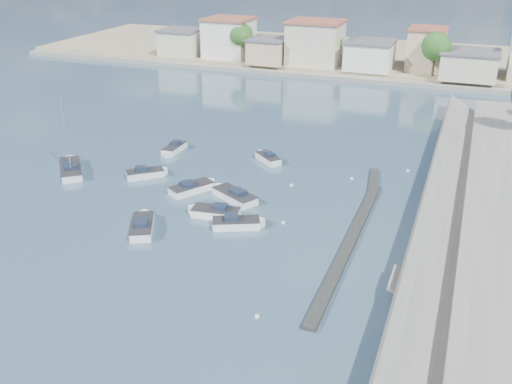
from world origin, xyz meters
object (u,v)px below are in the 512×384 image
motorboat_e (194,188)px  sailboat (71,168)px  motorboat_c (233,195)px  motorboat_a (142,226)px  motorboat_d (213,212)px  motorboat_h (239,224)px  motorboat_g (173,149)px  motorboat_f (267,158)px  motorboat_b (147,174)px

motorboat_e → sailboat: (-15.68, -0.11, 0.03)m
motorboat_c → sailboat: size_ratio=0.63×
motorboat_e → motorboat_a: bearing=-93.3°
motorboat_c → sailboat: sailboat is taller
motorboat_d → motorboat_h: bearing=-21.9°
motorboat_g → sailboat: (-7.92, -9.91, 0.03)m
motorboat_c → motorboat_e: size_ratio=1.13×
motorboat_e → sailboat: bearing=-179.6°
motorboat_g → motorboat_h: same height
sailboat → motorboat_a: bearing=-31.6°
motorboat_c → motorboat_h: bearing=-62.2°
motorboat_e → motorboat_h: (7.60, -5.84, 0.00)m
motorboat_h → motorboat_g: bearing=134.5°
motorboat_a → motorboat_c: bearing=60.4°
motorboat_f → sailboat: sailboat is taller
motorboat_d → motorboat_f: same height
motorboat_b → motorboat_d: same height
motorboat_a → motorboat_e: size_ratio=1.04×
motorboat_e → sailboat: sailboat is taller
motorboat_c → motorboat_e: (-4.65, 0.24, -0.00)m
motorboat_a → motorboat_e: (0.55, 9.40, -0.00)m
motorboat_c → motorboat_h: (2.95, -5.60, -0.00)m
motorboat_c → motorboat_a: bearing=-119.6°
motorboat_b → motorboat_c: bearing=-9.8°
motorboat_a → motorboat_d: size_ratio=1.00×
motorboat_e → motorboat_h: same height
motorboat_c → motorboat_f: bearing=91.8°
motorboat_e → motorboat_f: 11.91m
motorboat_b → motorboat_e: bearing=-14.4°
motorboat_e → sailboat: size_ratio=0.56×
motorboat_d → motorboat_h: same height
motorboat_b → motorboat_e: size_ratio=0.84×
motorboat_b → motorboat_g: 8.15m
motorboat_b → sailboat: bearing=-168.5°
motorboat_a → motorboat_g: bearing=110.6°
motorboat_a → motorboat_f: same height
motorboat_g → sailboat: 12.69m
motorboat_c → motorboat_f: (-0.35, 11.35, -0.00)m
motorboat_f → motorboat_b: bearing=-139.5°
motorboat_b → motorboat_a: bearing=-61.0°
motorboat_c → motorboat_h: 6.33m
motorboat_f → motorboat_e: bearing=-111.1°
motorboat_a → motorboat_f: (4.84, 20.51, -0.00)m
motorboat_f → motorboat_h: same height
motorboat_d → motorboat_h: 3.45m
motorboat_a → motorboat_c: (5.20, 9.16, 0.00)m
motorboat_b → motorboat_f: (11.00, 9.39, 0.00)m
motorboat_a → motorboat_e: 9.41m
motorboat_c → motorboat_f: same height
motorboat_c → motorboat_h: same height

